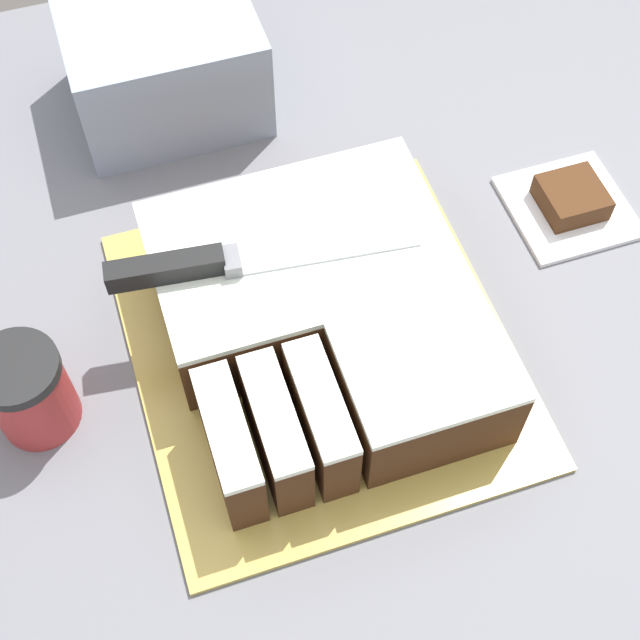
{
  "coord_description": "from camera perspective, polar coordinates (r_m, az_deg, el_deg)",
  "views": [
    {
      "loc": [
        -0.12,
        -0.49,
        1.71
      ],
      "look_at": [
        0.02,
        -0.06,
        1.0
      ],
      "focal_mm": 50.0,
      "sensor_mm": 36.0,
      "label": 1
    }
  ],
  "objects": [
    {
      "name": "cake_board",
      "position": [
        0.89,
        0.0,
        -1.66
      ],
      "size": [
        0.36,
        0.4,
        0.01
      ],
      "color": "gold",
      "rests_on": "countertop"
    },
    {
      "name": "knife",
      "position": [
        0.82,
        -7.47,
        3.5
      ],
      "size": [
        0.29,
        0.06,
        0.02
      ],
      "rotation": [
        0.0,
        0.0,
        -0.11
      ],
      "color": "silver",
      "rests_on": "cake"
    },
    {
      "name": "coffee_cup",
      "position": [
        0.85,
        -18.17,
        -4.38
      ],
      "size": [
        0.08,
        0.08,
        0.1
      ],
      "color": "#B23333",
      "rests_on": "countertop"
    },
    {
      "name": "ground_plane",
      "position": [
        1.78,
        -1.37,
        -15.93
      ],
      "size": [
        8.0,
        8.0,
        0.0
      ],
      "primitive_type": "plane",
      "color": "#4C4742"
    },
    {
      "name": "countertop",
      "position": [
        1.34,
        -1.79,
        -10.17
      ],
      "size": [
        1.4,
        1.1,
        0.95
      ],
      "color": "slate",
      "rests_on": "ground_plane"
    },
    {
      "name": "brownie",
      "position": [
        1.01,
        15.81,
        7.56
      ],
      "size": [
        0.07,
        0.07,
        0.03
      ],
      "color": "#472814",
      "rests_on": "paper_napkin"
    },
    {
      "name": "cake",
      "position": [
        0.85,
        0.17,
        0.34
      ],
      "size": [
        0.28,
        0.32,
        0.09
      ],
      "color": "#472814",
      "rests_on": "cake_board"
    },
    {
      "name": "storage_box",
      "position": [
        1.07,
        -10.01,
        15.99
      ],
      "size": [
        0.21,
        0.18,
        0.13
      ],
      "color": "#8C99B2",
      "rests_on": "countertop"
    },
    {
      "name": "paper_napkin",
      "position": [
        1.03,
        15.59,
        6.97
      ],
      "size": [
        0.13,
        0.13,
        0.01
      ],
      "color": "white",
      "rests_on": "countertop"
    }
  ]
}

